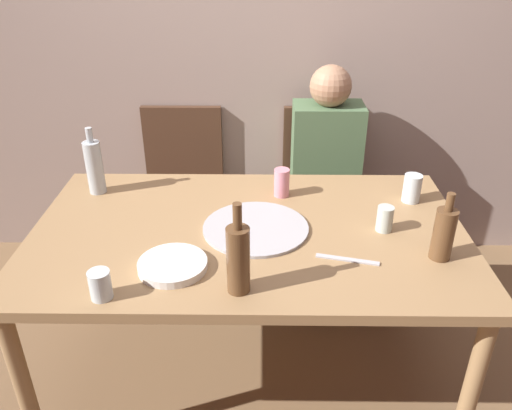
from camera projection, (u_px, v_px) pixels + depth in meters
The scene contains 16 objects.
ground_plane at pixel (250, 369), 2.32m from camera, with size 8.00×8.00×0.00m, color brown.
back_wall at pixel (253, 28), 2.66m from camera, with size 6.00×0.10×2.60m, color gray.
dining_table at pixel (249, 244), 2.00m from camera, with size 1.66×0.99×0.74m.
pizza_tray at pixel (256, 227), 1.97m from camera, with size 0.41×0.41×0.01m, color #ADADB2.
wine_bottle at pixel (238, 258), 1.58m from camera, with size 0.07×0.07×0.31m.
beer_bottle at pixel (444, 233), 1.75m from camera, with size 0.07×0.07×0.25m.
water_bottle at pixel (94, 166), 2.19m from camera, with size 0.07×0.07×0.29m.
tumbler_near at pixel (385, 219), 1.94m from camera, with size 0.06×0.06×0.10m, color #B7C6BC.
tumbler_far at pixel (412, 188), 2.14m from camera, with size 0.07×0.07×0.12m, color silver.
wine_glass at pixel (100, 285), 1.58m from camera, with size 0.07×0.07×0.10m, color silver.
soda_can at pixel (282, 183), 2.19m from camera, with size 0.07×0.07×0.12m, color pink.
plate_stack at pixel (173, 265), 1.73m from camera, with size 0.24×0.24×0.03m, color white.
table_knife at pixel (347, 260), 1.78m from camera, with size 0.22×0.02×0.01m, color #B7B7BC.
chair_left at pixel (182, 180), 2.87m from camera, with size 0.44×0.44×0.90m.
chair_right at pixel (323, 181), 2.86m from camera, with size 0.44×0.44×0.90m.
guest_in_sweater at pixel (327, 171), 2.66m from camera, with size 0.36×0.56×1.17m.
Camera 1 is at (0.05, -1.68, 1.76)m, focal length 36.00 mm.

